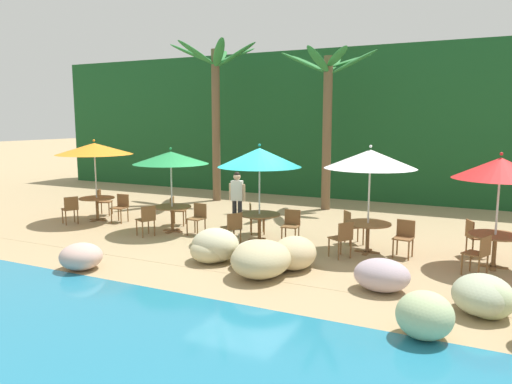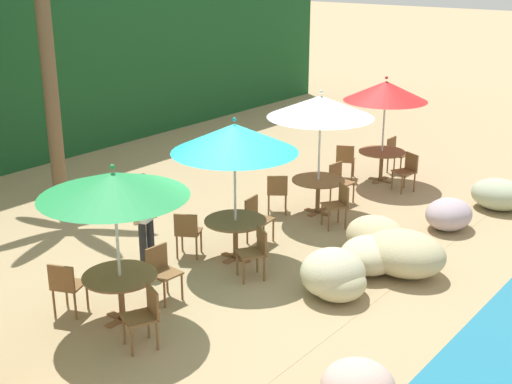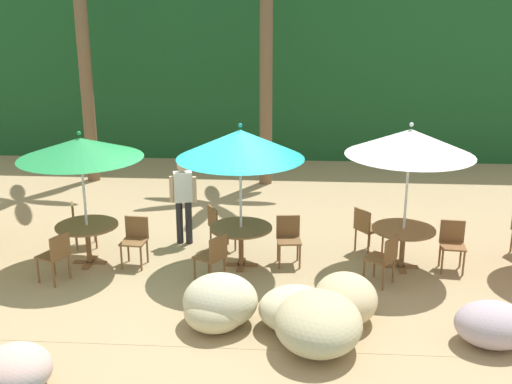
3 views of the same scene
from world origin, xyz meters
The scene contains 31 objects.
ground_plane centered at (0.00, 0.00, 0.00)m, with size 120.00×120.00×0.00m, color tan.
terrace_deck centered at (0.00, 0.00, 0.00)m, with size 18.00×5.20×0.01m.
foliage_backdrop centered at (0.00, 9.00, 3.00)m, with size 28.00×2.40×6.00m.
rock_seawall centered at (1.31, -2.70, 0.34)m, with size 15.82×3.27×0.82m.
umbrella_orange centered at (-5.46, 0.33, 2.29)m, with size 2.37×2.37×2.59m.
dining_table_orange centered at (-5.46, 0.33, 0.61)m, with size 1.10×1.10×0.74m.
chair_orange_seaward centered at (-4.62, 0.49, 0.51)m, with size 0.46×0.46×0.87m.
chair_orange_inland centered at (-5.92, 1.04, 0.51)m, with size 0.57×0.57×0.87m.
chair_orange_left centered at (-5.77, -0.47, 0.51)m, with size 0.57×0.57×0.87m.
umbrella_green centered at (-2.38, 0.09, 2.13)m, with size 2.14×2.14×2.43m.
dining_table_green centered at (-2.38, 0.09, 0.61)m, with size 1.10×1.10×0.74m.
chair_green_seaward centered at (-1.53, 0.12, 0.51)m, with size 0.45×0.46×0.87m.
chair_green_inland centered at (-2.79, 0.84, 0.51)m, with size 0.56×0.55×0.87m.
chair_green_left centered at (-2.65, -0.72, 0.51)m, with size 0.56×0.56×0.87m.
umbrella_teal centered at (0.35, 0.17, 2.23)m, with size 2.19×2.19×2.58m.
dining_table_teal centered at (0.35, 0.17, 0.61)m, with size 1.10×1.10×0.74m.
chair_teal_seaward centered at (1.19, 0.36, 0.51)m, with size 0.47×0.47×0.87m.
chair_teal_inland centered at (-0.14, 0.87, 0.51)m, with size 0.58×0.58×0.87m.
chair_teal_left centered at (-0.04, -0.59, 0.51)m, with size 0.59×0.59×0.87m.
umbrella_white centered at (3.19, 0.29, 2.28)m, with size 2.17×2.17×2.61m.
dining_table_white centered at (3.19, 0.29, 0.61)m, with size 1.10×1.10×0.74m.
chair_white_seaward centered at (4.05, 0.30, 0.51)m, with size 0.46×0.47×0.87m.
chair_white_inland centered at (2.62, 0.92, 0.51)m, with size 0.59×0.59×0.87m.
chair_white_left centered at (2.78, -0.46, 0.51)m, with size 0.59×0.59×0.87m.
umbrella_red centered at (5.95, 0.29, 2.18)m, with size 1.95×1.95×2.52m.
dining_table_red centered at (5.95, 0.29, 0.61)m, with size 1.10×1.10×0.74m.
chair_red_inland centered at (5.52, 1.03, 0.51)m, with size 0.56×0.56×0.87m.
chair_red_left centered at (5.67, -0.52, 0.51)m, with size 0.57×0.56×0.87m.
palm_tree_nearest centered at (-4.02, 5.38, 4.22)m, with size 3.39×3.36×6.10m.
palm_tree_second centered at (0.51, 5.42, 3.91)m, with size 3.34×3.38×5.59m.
waiter_in_white centered at (-0.84, 1.17, 0.99)m, with size 0.52×0.29×1.70m.
Camera 1 is at (5.72, -11.15, 3.19)m, focal length 33.96 mm.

